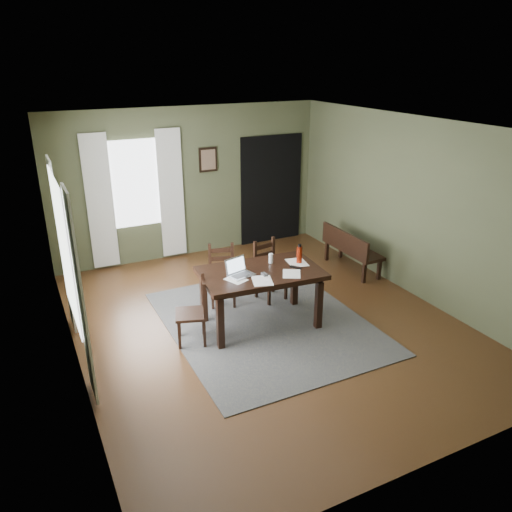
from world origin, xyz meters
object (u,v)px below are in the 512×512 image
dining_table (261,278)px  chair_end (195,312)px  water_bottle (299,254)px  bench (350,247)px  chair_back_right (269,271)px  laptop (239,271)px  chair_back_left (222,276)px

dining_table → chair_end: bearing=-173.7°
dining_table → water_bottle: (0.61, 0.02, 0.22)m
bench → chair_back_right: bearing=101.1°
bench → laptop: 2.79m
chair_back_left → bench: chair_back_left is taller
dining_table → water_bottle: bearing=6.1°
dining_table → bench: size_ratio=1.32×
chair_back_right → water_bottle: (0.11, -0.67, 0.49)m
chair_back_left → chair_end: bearing=-111.5°
laptop → chair_end: bearing=168.3°
chair_back_right → water_bottle: 0.84m
chair_back_left → water_bottle: (0.82, -0.84, 0.50)m
bench → dining_table: bearing=114.7°
laptop → chair_back_right: bearing=24.1°
laptop → bench: bearing=6.0°
laptop → water_bottle: water_bottle is taller
laptop → water_bottle: size_ratio=1.40×
chair_back_right → chair_end: bearing=-163.5°
chair_back_left → chair_back_right: (0.71, -0.17, 0.01)m
laptop → water_bottle: 0.92m
bench → chair_end: bearing=108.3°
bench → laptop: size_ratio=3.37×
chair_back_right → laptop: 1.13m
dining_table → chair_end: (-0.96, -0.03, -0.28)m
dining_table → bench: 2.49m
chair_back_left → water_bottle: size_ratio=3.32×
chair_back_left → bench: bearing=22.9°
dining_table → chair_back_left: (-0.21, 0.85, -0.27)m
chair_end → water_bottle: water_bottle is taller
bench → laptop: bearing=111.7°
chair_back_right → dining_table: bearing=-135.5°
chair_back_left → bench: 2.46m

